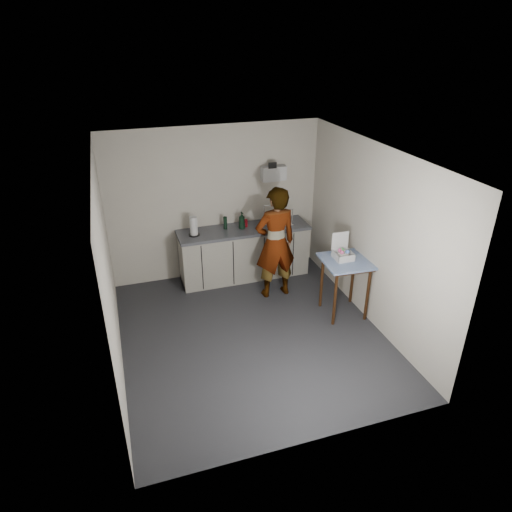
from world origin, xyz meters
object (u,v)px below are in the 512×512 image
object	(u,v)px
kitchen_counter	(244,254)
bakery_box	(343,253)
paper_towel	(194,227)
dark_bottle	(225,223)
dish_rack	(278,220)
standing_man	(275,243)
soda_can	(246,223)
side_table	(346,267)
soap_bottle	(242,220)

from	to	relation	value
kitchen_counter	bakery_box	size ratio (longest dim) A/B	6.07
paper_towel	bakery_box	size ratio (longest dim) A/B	0.87
dark_bottle	dish_rack	xyz separation A→B (m)	(0.90, -0.08, -0.04)
standing_man	kitchen_counter	bearing A→B (deg)	-71.35
dish_rack	soda_can	bearing A→B (deg)	173.00
standing_man	side_table	bearing A→B (deg)	130.22
side_table	soap_bottle	size ratio (longest dim) A/B	3.09
paper_towel	dish_rack	distance (m)	1.46
soap_bottle	bakery_box	world-z (taller)	bakery_box
side_table	dish_rack	size ratio (longest dim) A/B	2.01
bakery_box	side_table	bearing A→B (deg)	-64.39
paper_towel	bakery_box	bearing A→B (deg)	-37.80
dish_rack	standing_man	bearing A→B (deg)	-112.76
dish_rack	soap_bottle	bearing A→B (deg)	179.50
soda_can	dark_bottle	bearing A→B (deg)	177.49
soap_bottle	bakery_box	bearing A→B (deg)	-54.04
dark_bottle	side_table	bearing A→B (deg)	-50.00
dark_bottle	standing_man	bearing A→B (deg)	-54.01
dark_bottle	bakery_box	bearing A→B (deg)	-49.37
paper_towel	dish_rack	size ratio (longest dim) A/B	0.71
kitchen_counter	bakery_box	distance (m)	1.93
paper_towel	dish_rack	bearing A→B (deg)	0.73
dark_bottle	kitchen_counter	bearing A→B (deg)	-14.69
paper_towel	bakery_box	xyz separation A→B (m)	(1.92, -1.49, -0.07)
soda_can	paper_towel	distance (m)	0.91
standing_man	soda_can	world-z (taller)	standing_man
side_table	soda_can	bearing A→B (deg)	126.01
soap_bottle	soda_can	xyz separation A→B (m)	(0.09, 0.06, -0.08)
side_table	soda_can	world-z (taller)	soda_can
kitchen_counter	dark_bottle	world-z (taller)	dark_bottle
standing_man	soda_can	xyz separation A→B (m)	(-0.24, 0.80, 0.05)
kitchen_counter	standing_man	xyz separation A→B (m)	(0.30, -0.74, 0.49)
standing_man	dark_bottle	xyz separation A→B (m)	(-0.60, 0.82, 0.10)
soap_bottle	dish_rack	distance (m)	0.64
dish_rack	dark_bottle	bearing A→B (deg)	174.74
soda_can	dark_bottle	distance (m)	0.35
soap_bottle	dish_rack	world-z (taller)	dish_rack
dark_bottle	paper_towel	world-z (taller)	paper_towel
dish_rack	bakery_box	world-z (taller)	bakery_box
soap_bottle	standing_man	bearing A→B (deg)	-66.12
standing_man	dark_bottle	bearing A→B (deg)	-57.27
side_table	paper_towel	size ratio (longest dim) A/B	2.82
side_table	paper_towel	bearing A→B (deg)	144.95
kitchen_counter	dish_rack	distance (m)	0.82
standing_man	paper_towel	bearing A→B (deg)	-35.26
dark_bottle	soda_can	bearing A→B (deg)	-2.51
side_table	soap_bottle	xyz separation A→B (m)	(-1.13, 1.59, 0.27)
kitchen_counter	side_table	world-z (taller)	kitchen_counter
soap_bottle	dark_bottle	xyz separation A→B (m)	(-0.27, 0.08, -0.04)
kitchen_counter	dark_bottle	size ratio (longest dim) A/B	10.47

